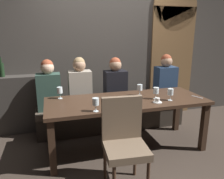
% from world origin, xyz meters
% --- Properties ---
extents(ground, '(9.00, 9.00, 0.00)m').
position_xyz_m(ground, '(0.00, 0.00, 0.00)').
color(ground, '#382D26').
extents(back_wall_tiled, '(6.00, 0.12, 3.00)m').
position_xyz_m(back_wall_tiled, '(0.00, 1.22, 1.50)').
color(back_wall_tiled, '#423D38').
rests_on(back_wall_tiled, ground).
extents(arched_door, '(0.90, 0.05, 2.55)m').
position_xyz_m(arched_door, '(1.35, 1.15, 1.36)').
color(arched_door, brown).
rests_on(arched_door, ground).
extents(back_counter, '(1.10, 0.28, 0.95)m').
position_xyz_m(back_counter, '(-1.55, 1.04, 0.47)').
color(back_counter, '#38342F').
rests_on(back_counter, ground).
extents(dining_table, '(2.20, 0.84, 0.74)m').
position_xyz_m(dining_table, '(0.00, 0.00, 0.65)').
color(dining_table, '#342217').
rests_on(dining_table, ground).
extents(banquette_bench, '(2.50, 0.44, 0.45)m').
position_xyz_m(banquette_bench, '(0.00, 0.70, 0.23)').
color(banquette_bench, '#312A23').
rests_on(banquette_bench, ground).
extents(chair_near_side, '(0.47, 0.47, 0.98)m').
position_xyz_m(chair_near_side, '(-0.28, -0.72, 0.56)').
color(chair_near_side, '#3D281C').
rests_on(chair_near_side, ground).
extents(diner_redhead, '(0.36, 0.24, 0.79)m').
position_xyz_m(diner_redhead, '(-1.03, 0.72, 0.82)').
color(diner_redhead, '#2D473D').
rests_on(diner_redhead, banquette_bench).
extents(diner_bearded, '(0.36, 0.24, 0.81)m').
position_xyz_m(diner_bearded, '(-0.54, 0.71, 0.83)').
color(diner_bearded, '#9E9384').
rests_on(diner_bearded, banquette_bench).
extents(diner_far_end, '(0.36, 0.24, 0.79)m').
position_xyz_m(diner_far_end, '(0.04, 0.68, 0.83)').
color(diner_far_end, black).
rests_on(diner_far_end, banquette_bench).
extents(diner_near_end, '(0.36, 0.24, 0.82)m').
position_xyz_m(diner_near_end, '(0.98, 0.69, 0.84)').
color(diner_near_end, navy).
rests_on(diner_near_end, banquette_bench).
extents(wine_bottle_dark_red, '(0.08, 0.08, 0.33)m').
position_xyz_m(wine_bottle_dark_red, '(-1.72, 1.04, 1.07)').
color(wine_bottle_dark_red, black).
rests_on(wine_bottle_dark_red, back_counter).
extents(wine_glass_center_front, '(0.08, 0.08, 0.16)m').
position_xyz_m(wine_glass_center_front, '(0.25, 0.14, 0.86)').
color(wine_glass_center_front, silver).
rests_on(wine_glass_center_front, dining_table).
extents(wine_glass_near_right, '(0.08, 0.08, 0.16)m').
position_xyz_m(wine_glass_near_right, '(-0.88, 0.30, 0.85)').
color(wine_glass_near_right, silver).
rests_on(wine_glass_near_right, dining_table).
extents(wine_glass_end_left, '(0.08, 0.08, 0.16)m').
position_xyz_m(wine_glass_end_left, '(0.55, -0.20, 0.86)').
color(wine_glass_end_left, silver).
rests_on(wine_glass_end_left, dining_table).
extents(wine_glass_near_left, '(0.08, 0.08, 0.16)m').
position_xyz_m(wine_glass_near_left, '(-0.51, -0.34, 0.86)').
color(wine_glass_near_left, silver).
rests_on(wine_glass_near_left, dining_table).
extents(wine_glass_far_left, '(0.08, 0.08, 0.16)m').
position_xyz_m(wine_glass_far_left, '(0.40, -0.09, 0.86)').
color(wine_glass_far_left, silver).
rests_on(wine_glass_far_left, dining_table).
extents(espresso_cup, '(0.12, 0.12, 0.06)m').
position_xyz_m(espresso_cup, '(0.34, -0.24, 0.77)').
color(espresso_cup, white).
rests_on(espresso_cup, dining_table).
extents(fork_on_table, '(0.08, 0.16, 0.01)m').
position_xyz_m(fork_on_table, '(1.00, -0.17, 0.74)').
color(fork_on_table, silver).
rests_on(fork_on_table, dining_table).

